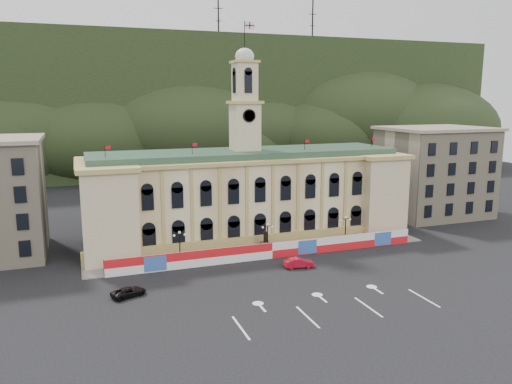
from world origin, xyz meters
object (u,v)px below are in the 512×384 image
object	(u,v)px
statue	(265,246)
black_suv	(129,292)
lamp_center	(268,236)
red_sedan	(299,263)

from	to	relation	value
statue	black_suv	bearing A→B (deg)	-154.01
lamp_center	red_sedan	xyz separation A→B (m)	(2.13, -7.32, -2.34)
statue	black_suv	distance (m)	25.09
lamp_center	statue	bearing A→B (deg)	90.00
red_sedan	black_suv	xyz separation A→B (m)	(-24.68, -2.67, -0.13)
statue	red_sedan	distance (m)	8.60
black_suv	lamp_center	bearing A→B (deg)	-86.47
statue	black_suv	xyz separation A→B (m)	(-22.55, -10.99, -0.58)
red_sedan	statue	bearing A→B (deg)	23.48
statue	lamp_center	bearing A→B (deg)	-90.00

